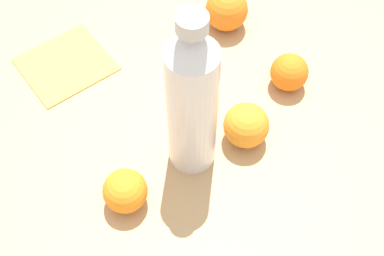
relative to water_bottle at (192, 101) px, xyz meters
name	(u,v)px	position (x,y,z in m)	size (l,w,h in m)	color
ground_plane	(225,171)	(0.05, -0.04, -0.15)	(2.40, 2.40, 0.00)	tan
water_bottle	(192,101)	(0.00, 0.00, 0.00)	(0.08, 0.08, 0.32)	silver
orange_0	(289,72)	(0.19, 0.12, -0.12)	(0.07, 0.07, 0.07)	orange
orange_1	(246,125)	(0.09, 0.02, -0.11)	(0.08, 0.08, 0.08)	orange
orange_2	(125,191)	(-0.11, -0.07, -0.12)	(0.07, 0.07, 0.07)	orange
orange_3	(227,10)	(0.11, 0.29, -0.11)	(0.08, 0.08, 0.08)	orange
folded_napkin	(66,64)	(-0.21, 0.23, -0.15)	(0.16, 0.14, 0.01)	#E5B24C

